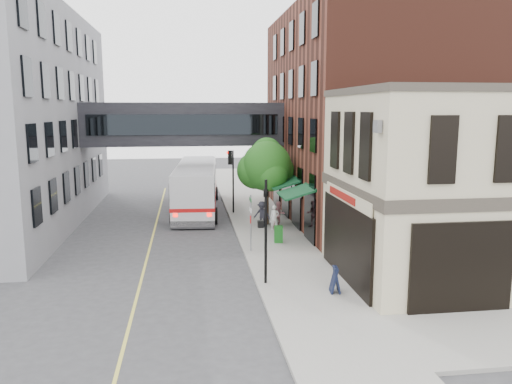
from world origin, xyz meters
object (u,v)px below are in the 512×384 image
object	(u,v)px
pedestrian_a	(275,218)
newspaper_box	(278,234)
pedestrian_b	(279,215)
sandwich_board	(335,280)
pedestrian_c	(262,214)
bus	(197,185)

from	to	relation	value
pedestrian_a	newspaper_box	distance (m)	2.97
pedestrian_a	pedestrian_b	distance (m)	0.62
sandwich_board	pedestrian_b	bearing A→B (deg)	98.53
pedestrian_c	pedestrian_a	bearing A→B (deg)	-22.64
bus	sandwich_board	distance (m)	19.16
sandwich_board	pedestrian_a	bearing A→B (deg)	100.54
bus	pedestrian_a	xyz separation A→B (m)	(4.62, -7.51, -1.01)
bus	pedestrian_c	bearing A→B (deg)	-59.48
newspaper_box	sandwich_board	bearing A→B (deg)	-77.63
pedestrian_b	bus	bearing A→B (deg)	105.71
bus	newspaper_box	bearing A→B (deg)	-67.50
bus	pedestrian_a	world-z (taller)	bus
sandwich_board	bus	bearing A→B (deg)	113.24
pedestrian_b	sandwich_board	distance (m)	11.38
pedestrian_a	pedestrian_c	distance (m)	1.04
pedestrian_b	sandwich_board	bearing A→B (deg)	-108.60
bus	sandwich_board	world-z (taller)	bus
pedestrian_b	pedestrian_c	world-z (taller)	pedestrian_b
sandwich_board	newspaper_box	bearing A→B (deg)	103.80
pedestrian_c	sandwich_board	bearing A→B (deg)	-56.24
bus	pedestrian_c	size ratio (longest dim) A/B	7.81
pedestrian_b	newspaper_box	distance (m)	3.51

